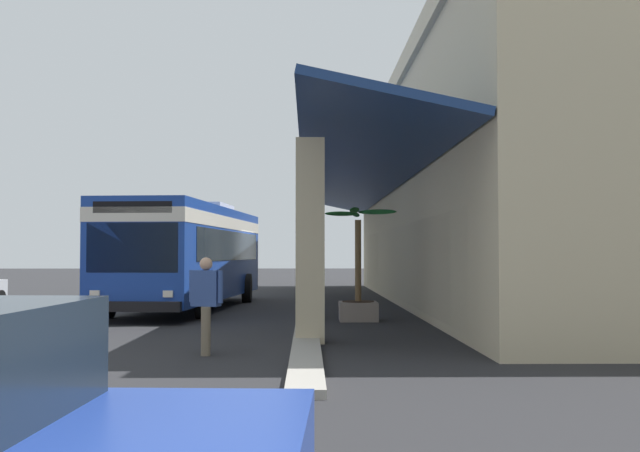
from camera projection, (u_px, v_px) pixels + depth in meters
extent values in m
plane|color=#262628|center=(451.00, 302.00, 26.82)|extent=(120.00, 120.00, 0.00)
cube|color=#9E998E|center=(307.00, 302.00, 25.96)|extent=(34.26, 0.50, 0.12)
cube|color=#C6B793|center=(588.00, 200.00, 26.24)|extent=(28.55, 13.41, 7.12)
cube|color=beige|center=(586.00, 89.00, 26.38)|extent=(28.85, 13.71, 0.60)
cube|color=#C6B793|center=(309.00, 248.00, 37.44)|extent=(0.55, 0.55, 3.92)
cube|color=#C6B793|center=(309.00, 247.00, 31.74)|extent=(0.55, 0.55, 3.92)
cube|color=#C6B793|center=(309.00, 246.00, 26.03)|extent=(0.55, 0.55, 3.92)
cube|color=#C6B793|center=(309.00, 244.00, 20.33)|extent=(0.55, 0.55, 3.92)
cube|color=#C6B793|center=(310.00, 240.00, 14.62)|extent=(0.55, 0.55, 3.92)
cube|color=navy|center=(348.00, 179.00, 26.14)|extent=(28.55, 3.16, 0.82)
cube|color=#19232D|center=(396.00, 262.00, 26.06)|extent=(23.98, 0.08, 2.40)
cube|color=#193D9E|center=(189.00, 253.00, 23.62)|extent=(11.19, 3.57, 2.75)
cube|color=silver|center=(189.00, 223.00, 23.65)|extent=(11.21, 3.59, 0.36)
cube|color=#19232D|center=(192.00, 246.00, 23.93)|extent=(9.44, 3.43, 0.90)
cube|color=#19232D|center=(132.00, 248.00, 18.17)|extent=(0.27, 2.24, 1.20)
cube|color=black|center=(133.00, 207.00, 18.20)|extent=(0.24, 1.94, 0.28)
cube|color=black|center=(130.00, 307.00, 17.99)|extent=(0.43, 2.46, 0.24)
cube|color=silver|center=(168.00, 294.00, 18.02)|extent=(0.08, 0.24, 0.16)
cube|color=silver|center=(95.00, 294.00, 18.15)|extent=(0.08, 0.24, 0.16)
cube|color=silver|center=(201.00, 208.00, 25.17)|extent=(2.56, 2.00, 0.24)
cylinder|color=black|center=(202.00, 300.00, 19.86)|extent=(1.00, 0.30, 1.00)
cylinder|color=black|center=(107.00, 299.00, 20.06)|extent=(1.00, 0.30, 1.00)
cylinder|color=black|center=(247.00, 288.00, 26.55)|extent=(1.00, 0.30, 1.00)
cylinder|color=black|center=(175.00, 288.00, 26.74)|extent=(1.00, 0.30, 1.00)
cylinder|color=#726651|center=(206.00, 329.00, 13.09)|extent=(0.16, 0.16, 0.81)
cylinder|color=#726651|center=(206.00, 331.00, 12.71)|extent=(0.16, 0.16, 0.81)
cube|color=#334C8C|center=(206.00, 288.00, 12.92)|extent=(0.35, 0.52, 0.61)
sphere|color=tan|center=(206.00, 264.00, 12.94)|extent=(0.22, 0.22, 0.22)
cylinder|color=#334C8C|center=(192.00, 286.00, 13.05)|extent=(0.09, 0.09, 0.55)
cylinder|color=#334C8C|center=(220.00, 287.00, 12.79)|extent=(0.09, 0.09, 0.55)
cube|color=gray|center=(358.00, 311.00, 19.30)|extent=(0.96, 0.96, 0.48)
cylinder|color=#332319|center=(358.00, 301.00, 19.31)|extent=(0.82, 0.82, 0.02)
cylinder|color=brown|center=(358.00, 261.00, 19.35)|extent=(0.16, 0.16, 2.09)
ellipsoid|color=#1E6028|center=(355.00, 210.00, 18.86)|extent=(1.12, 0.45, 0.18)
ellipsoid|color=#1E6028|center=(377.00, 212.00, 19.27)|extent=(0.47, 1.01, 0.18)
ellipsoid|color=#1E6028|center=(356.00, 214.00, 19.79)|extent=(0.81, 0.28, 0.18)
ellipsoid|color=#1E6028|center=(342.00, 214.00, 19.27)|extent=(0.44, 0.91, 0.15)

